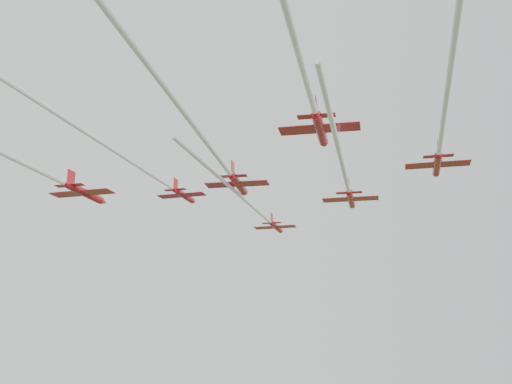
{
  "coord_description": "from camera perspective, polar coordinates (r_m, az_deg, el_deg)",
  "views": [
    {
      "loc": [
        -19.17,
        -100.8,
        29.42
      ],
      "look_at": [
        -4.01,
        -5.35,
        55.75
      ],
      "focal_mm": 45.0,
      "sensor_mm": 36.0,
      "label": 1
    }
  ],
  "objects": [
    {
      "name": "jet_lead",
      "position": [
        106.33,
        -0.03,
        -1.53
      ],
      "size": [
        24.67,
        51.38,
        2.34
      ],
      "rotation": [
        0.0,
        0.0,
        -0.42
      ],
      "color": "red"
    },
    {
      "name": "jet_row3_mid",
      "position": [
        77.05,
        -4.38,
        4.38
      ],
      "size": [
        25.47,
        65.41,
        2.78
      ],
      "rotation": [
        0.0,
        0.0,
        -0.34
      ],
      "color": "red"
    },
    {
      "name": "jet_row3_left",
      "position": [
        93.21,
        -18.08,
        1.47
      ],
      "size": [
        23.04,
        45.58,
        2.96
      ],
      "rotation": [
        0.0,
        0.0,
        -0.43
      ],
      "color": "red"
    },
    {
      "name": "jet_row3_right",
      "position": [
        73.83,
        16.31,
        6.16
      ],
      "size": [
        25.84,
        58.67,
        2.54
      ],
      "rotation": [
        0.0,
        0.0,
        -0.39
      ],
      "color": "red"
    },
    {
      "name": "jet_row2_left",
      "position": [
        96.3,
        -9.94,
        1.96
      ],
      "size": [
        26.8,
        53.45,
        2.45
      ],
      "rotation": [
        0.0,
        0.0,
        -0.44
      ],
      "color": "red"
    },
    {
      "name": "jet_row4_right",
      "position": [
        67.63,
        4.82,
        8.74
      ],
      "size": [
        20.29,
        48.07,
        2.89
      ],
      "rotation": [
        0.0,
        0.0,
        -0.35
      ],
      "color": "red"
    },
    {
      "name": "jet_row2_right",
      "position": [
        91.38,
        7.93,
        1.42
      ],
      "size": [
        21.89,
        52.16,
        2.66
      ],
      "rotation": [
        0.0,
        0.0,
        -0.36
      ],
      "color": "red"
    }
  ]
}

